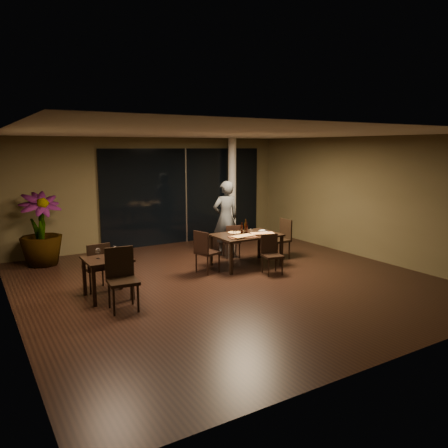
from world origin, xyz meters
The scene contains 33 objects.
ground centered at (0.00, 0.00, 0.00)m, with size 8.00×8.00×0.00m, color black.
wall_back centered at (0.00, 4.05, 1.50)m, with size 8.00×0.10×3.00m, color #443D24.
wall_front centered at (0.00, -4.05, 1.50)m, with size 8.00×0.10×3.00m, color #443D24.
wall_left centered at (-4.05, 0.00, 1.50)m, with size 0.10×8.00×3.00m, color #443D24.
wall_right centered at (4.05, 0.00, 1.50)m, with size 0.10×8.00×3.00m, color #443D24.
ceiling centered at (0.00, 0.00, 3.02)m, with size 8.00×8.00×0.04m, color silver.
window_panel centered at (1.00, 3.96, 1.35)m, with size 5.00×0.06×2.70m, color black.
column centered at (2.40, 3.65, 1.50)m, with size 0.24×0.24×3.00m, color white.
main_table centered at (1.00, 0.80, 0.68)m, with size 1.50×1.00×0.75m.
side_table centered at (-2.40, 0.30, 0.62)m, with size 0.80×0.80×0.75m.
chair_main_far centered at (1.11, 1.58, 0.47)m, with size 0.48×0.48×0.84m.
chair_main_near centered at (1.12, 0.02, 0.48)m, with size 0.47×0.47×0.86m.
chair_main_left centered at (-0.12, 0.76, 0.53)m, with size 0.54×0.54×0.94m.
chair_main_right centered at (2.16, 0.94, 0.55)m, with size 0.46×0.46×0.98m.
chair_side_far centered at (-2.46, 0.75, 0.53)m, with size 0.46×0.46×0.95m.
chair_side_near centered at (-2.35, -0.37, 0.59)m, with size 0.53×0.53×1.06m.
diner centered at (1.17, 2.00, 0.95)m, with size 0.64×0.43×1.90m, color #2E3134.
potted_plant centered at (-3.06, 3.32, 0.86)m, with size 0.93×0.93×1.71m, color #234D19.
pizza_board_left centered at (0.74, 0.55, 0.76)m, with size 0.62×0.31×0.01m, color #3F2114.
pizza_board_right centered at (1.29, 0.57, 0.76)m, with size 0.53×0.27×0.01m, color #4A2A17.
oblong_pizza_left centered at (0.74, 0.55, 0.77)m, with size 0.51×0.23×0.02m, color maroon, non-canonical shape.
oblong_pizza_right centered at (1.29, 0.57, 0.77)m, with size 0.51×0.24×0.02m, color maroon, non-canonical shape.
round_pizza centered at (0.84, 1.06, 0.76)m, with size 0.31×0.31×0.01m, color red.
bottle_a centered at (0.93, 0.88, 0.89)m, with size 0.06×0.06×0.27m, color black, non-canonical shape.
bottle_b centered at (1.02, 0.82, 0.89)m, with size 0.06×0.06×0.27m, color black, non-canonical shape.
bottle_c centered at (1.03, 0.88, 0.92)m, with size 0.07×0.07×0.34m, color black, non-canonical shape.
tumbler_left centered at (0.73, 0.87, 0.80)m, with size 0.08×0.08×0.09m, color white.
tumbler_right centered at (1.22, 0.90, 0.79)m, with size 0.08×0.08×0.09m, color white.
napkin_near centered at (1.51, 0.73, 0.76)m, with size 0.18×0.10×0.01m, color white.
napkin_far centered at (1.58, 0.95, 0.76)m, with size 0.18×0.10×0.01m, color white.
wine_glass_a centered at (-2.55, 0.33, 0.84)m, with size 0.08×0.08×0.19m, color white, non-canonical shape.
wine_glass_b centered at (-2.26, 0.26, 0.85)m, with size 0.09×0.09×0.20m, color white, non-canonical shape.
side_napkin centered at (-2.39, 0.07, 0.76)m, with size 0.18×0.11×0.01m, color white.
Camera 1 is at (-4.56, -7.39, 2.73)m, focal length 35.00 mm.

